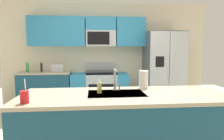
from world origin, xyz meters
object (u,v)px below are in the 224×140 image
object	(u,v)px
drink_cup_red	(25,97)
soap_dispenser	(99,88)
bottle_green	(27,67)
range_oven	(100,90)
refrigerator	(163,70)
sink_faucet	(116,78)
toaster	(58,68)
pepper_mill	(41,67)
paper_towel_roll	(144,79)

from	to	relation	value
drink_cup_red	soap_dispenser	size ratio (longest dim) A/B	1.43
bottle_green	soap_dispenser	bearing A→B (deg)	-56.03
range_oven	drink_cup_red	bearing A→B (deg)	-106.30
refrigerator	sink_faucet	xyz separation A→B (m)	(-1.44, -2.24, 0.14)
toaster	drink_cup_red	bearing A→B (deg)	-86.57
toaster	refrigerator	bearing A→B (deg)	-0.44
sink_faucet	soap_dispenser	size ratio (longest dim) A/B	1.66
toaster	bottle_green	bearing A→B (deg)	-179.35
pepper_mill	bottle_green	distance (m)	0.31
pepper_mill	soap_dispenser	world-z (taller)	pepper_mill
pepper_mill	soap_dispenser	xyz separation A→B (m)	(1.29, -2.43, -0.04)
toaster	sink_faucet	size ratio (longest dim) A/B	0.99
range_oven	soap_dispenser	size ratio (longest dim) A/B	8.00
paper_towel_roll	drink_cup_red	bearing A→B (deg)	-154.61
sink_faucet	toaster	bearing A→B (deg)	116.34
refrigerator	toaster	distance (m)	2.56
bottle_green	soap_dispenser	xyz separation A→B (m)	(1.59, -2.37, -0.04)
range_oven	soap_dispenser	bearing A→B (deg)	-91.82
range_oven	bottle_green	bearing A→B (deg)	-177.93
drink_cup_red	soap_dispenser	bearing A→B (deg)	27.24
toaster	soap_dispenser	world-z (taller)	toaster
toaster	paper_towel_roll	xyz separation A→B (m)	(1.52, -2.12, 0.03)
sink_faucet	drink_cup_red	xyz separation A→B (m)	(-0.95, -0.50, -0.10)
toaster	drink_cup_red	distance (m)	2.76
toaster	drink_cup_red	xyz separation A→B (m)	(0.17, -2.76, -0.03)
range_oven	sink_faucet	bearing A→B (deg)	-86.75
refrigerator	paper_towel_roll	xyz separation A→B (m)	(-1.04, -2.10, 0.09)
range_oven	soap_dispenser	world-z (taller)	range_oven
pepper_mill	sink_faucet	world-z (taller)	sink_faucet
soap_dispenser	paper_towel_roll	distance (m)	0.67
refrigerator	bottle_green	bearing A→B (deg)	179.79
toaster	pepper_mill	xyz separation A→B (m)	(-0.38, 0.05, 0.01)
refrigerator	range_oven	bearing A→B (deg)	177.38
drink_cup_red	paper_towel_roll	xyz separation A→B (m)	(1.36, 0.64, 0.06)
bottle_green	pepper_mill	bearing A→B (deg)	10.80
refrigerator	pepper_mill	bearing A→B (deg)	178.65
soap_dispenser	paper_towel_roll	size ratio (longest dim) A/B	0.71
range_oven	bottle_green	size ratio (longest dim) A/B	6.09
refrigerator	toaster	bearing A→B (deg)	179.56
bottle_green	soap_dispenser	distance (m)	2.86
pepper_mill	toaster	bearing A→B (deg)	-7.46
paper_towel_roll	soap_dispenser	bearing A→B (deg)	-156.95
soap_dispenser	paper_towel_roll	world-z (taller)	paper_towel_roll
bottle_green	drink_cup_red	size ratio (longest dim) A/B	0.92
toaster	bottle_green	xyz separation A→B (m)	(-0.68, -0.01, 0.02)
refrigerator	pepper_mill	world-z (taller)	refrigerator
pepper_mill	refrigerator	bearing A→B (deg)	-1.35
range_oven	sink_faucet	distance (m)	2.40
range_oven	soap_dispenser	distance (m)	2.49
paper_towel_roll	range_oven	bearing A→B (deg)	103.81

